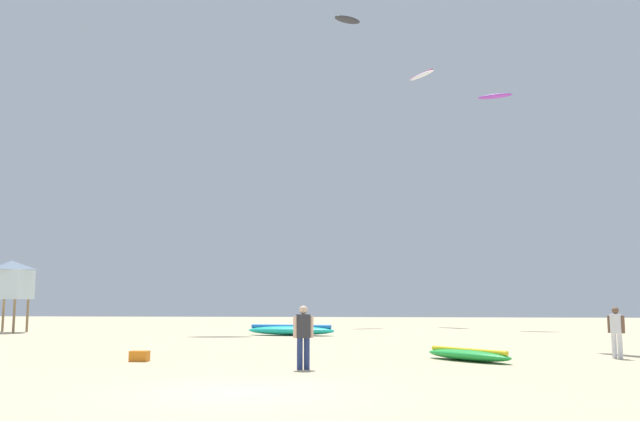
{
  "coord_description": "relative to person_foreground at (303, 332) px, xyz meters",
  "views": [
    {
      "loc": [
        2.9,
        -14.35,
        1.89
      ],
      "look_at": [
        0.0,
        18.55,
        6.16
      ],
      "focal_mm": 38.69,
      "sensor_mm": 36.0,
      "label": 1
    }
  ],
  "objects": [
    {
      "name": "cooler_box",
      "position": [
        -5.3,
        2.03,
        -0.84
      ],
      "size": [
        0.56,
        0.36,
        0.32
      ],
      "primitive_type": "cube",
      "color": "orange",
      "rests_on": "ground"
    },
    {
      "name": "kite_aloft_3",
      "position": [
        10.31,
        29.08,
        15.11
      ],
      "size": [
        2.5,
        1.42,
        0.28
      ],
      "color": "purple"
    },
    {
      "name": "ground_plane",
      "position": [
        -0.77,
        -4.61,
        -1.0
      ],
      "size": [
        120.0,
        120.0,
        0.0
      ],
      "primitive_type": "plane",
      "color": "#C6B28C"
    },
    {
      "name": "lifeguard_tower",
      "position": [
        -19.43,
        19.67,
        2.05
      ],
      "size": [
        2.3,
        2.3,
        4.15
      ],
      "color": "#8C704C",
      "rests_on": "ground"
    },
    {
      "name": "kite_grounded_near",
      "position": [
        -2.62,
        17.53,
        -0.73
      ],
      "size": [
        4.85,
        2.02,
        0.56
      ],
      "color": "#19B29E",
      "rests_on": "ground"
    },
    {
      "name": "person_midground",
      "position": [
        9.69,
        4.35,
        -0.05
      ],
      "size": [
        0.46,
        0.37,
        1.64
      ],
      "rotation": [
        0.0,
        0.0,
        4.07
      ],
      "color": "silver",
      "rests_on": "ground"
    },
    {
      "name": "person_foreground",
      "position": [
        0.0,
        0.0,
        0.0
      ],
      "size": [
        0.55,
        0.39,
        1.72
      ],
      "rotation": [
        0.0,
        0.0,
        5.04
      ],
      "color": "navy",
      "rests_on": "ground"
    },
    {
      "name": "kite_aloft_0",
      "position": [
        5.58,
        35.2,
        18.81
      ],
      "size": [
        2.42,
        2.87,
        0.58
      ],
      "color": "white"
    },
    {
      "name": "kite_grounded_mid",
      "position": [
        4.79,
        3.04,
        -0.82
      ],
      "size": [
        2.84,
        3.04,
        0.41
      ],
      "color": "green",
      "rests_on": "ground"
    },
    {
      "name": "kite_aloft_1",
      "position": [
        -0.4,
        35.47,
        23.84
      ],
      "size": [
        2.38,
        1.89,
        0.56
      ],
      "color": "#2D2D33"
    }
  ]
}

